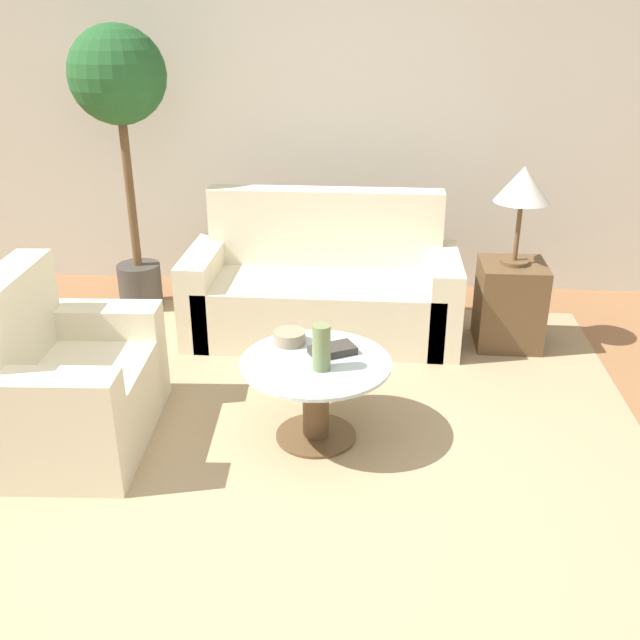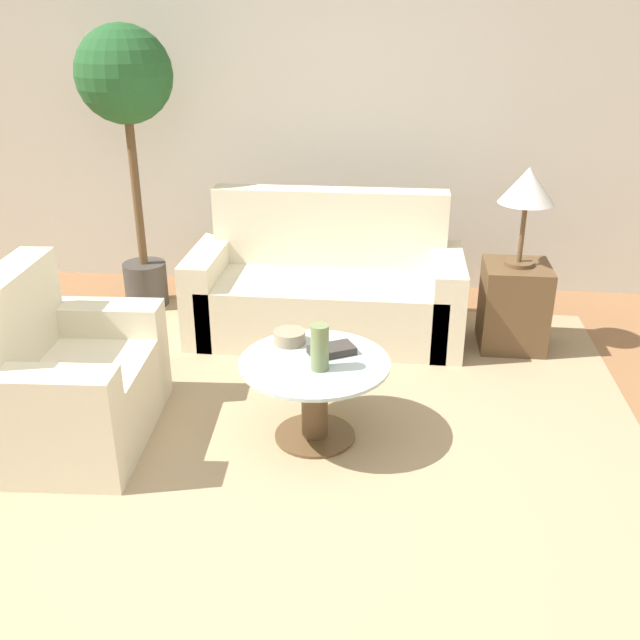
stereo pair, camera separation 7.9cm
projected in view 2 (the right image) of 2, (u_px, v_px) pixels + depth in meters
ground_plane at (270, 504)px, 3.17m from camera, size 14.00×14.00×0.00m
wall_back at (331, 115)px, 5.23m from camera, size 10.00×0.06×2.60m
rug at (315, 436)px, 3.67m from camera, size 3.40×3.50×0.01m
sofa_main at (327, 290)px, 4.77m from camera, size 1.77×0.77×0.93m
armchair at (63, 385)px, 3.58m from camera, size 0.77×1.03×0.89m
coffee_table at (315, 389)px, 3.56m from camera, size 0.75×0.75×0.44m
side_table at (514, 306)px, 4.56m from camera, size 0.41×0.41×0.55m
table_lamp at (527, 189)px, 4.25m from camera, size 0.34×0.34×0.61m
potted_plant at (127, 101)px, 4.72m from camera, size 0.64×0.64×1.95m
vase at (320, 347)px, 3.37m from camera, size 0.09×0.09×0.23m
bowl at (289, 337)px, 3.67m from camera, size 0.16×0.16×0.07m
book_stack at (332, 350)px, 3.56m from camera, size 0.26×0.22×0.04m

